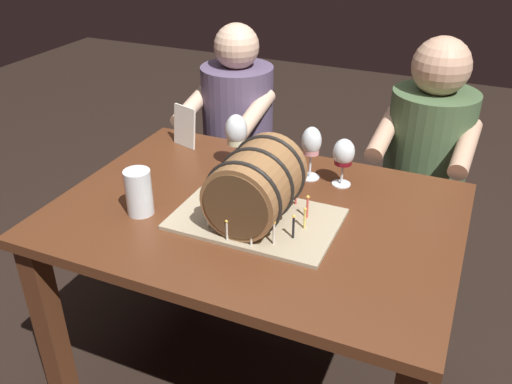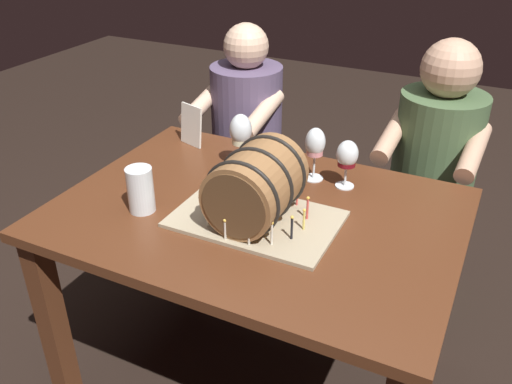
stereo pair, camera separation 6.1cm
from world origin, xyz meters
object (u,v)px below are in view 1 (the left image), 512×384
at_px(person_seated_left, 238,155).
at_px(wine_glass_red, 344,155).
at_px(beer_pint, 139,195).
at_px(barrel_cake, 256,189).
at_px(dining_table, 256,239).
at_px(menu_card, 185,126).
at_px(wine_glass_rose, 311,144).
at_px(wine_glass_white, 236,133).
at_px(person_seated_right, 421,186).

bearing_deg(person_seated_left, wine_glass_red, -38.10).
bearing_deg(beer_pint, barrel_cake, 16.14).
bearing_deg(wine_glass_red, barrel_cake, -118.02).
bearing_deg(dining_table, wine_glass_red, 52.94).
xyz_separation_m(wine_glass_red, menu_card, (-0.65, 0.07, -0.03)).
bearing_deg(person_seated_left, dining_table, -60.78).
height_order(wine_glass_rose, beer_pint, wine_glass_rose).
bearing_deg(barrel_cake, wine_glass_white, 124.48).
xyz_separation_m(dining_table, person_seated_left, (-0.42, 0.75, -0.11)).
relative_size(barrel_cake, wine_glass_rose, 2.60).
distance_m(wine_glass_white, wine_glass_rose, 0.27).
bearing_deg(wine_glass_rose, person_seated_left, 136.45).
xyz_separation_m(dining_table, beer_pint, (-0.32, -0.16, 0.18)).
bearing_deg(person_seated_left, wine_glass_rose, -43.55).
xyz_separation_m(menu_card, person_seated_right, (0.87, 0.42, -0.28)).
bearing_deg(wine_glass_white, wine_glass_rose, 6.31).
bearing_deg(person_seated_right, menu_card, -154.05).
bearing_deg(menu_card, wine_glass_rose, 10.47).
bearing_deg(wine_glass_rose, wine_glass_white, -173.69).
xyz_separation_m(dining_table, wine_glass_rose, (0.09, 0.27, 0.24)).
relative_size(wine_glass_rose, beer_pint, 1.30).
bearing_deg(wine_glass_red, person_seated_left, 141.90).
xyz_separation_m(barrel_cake, person_seated_left, (-0.45, 0.82, -0.34)).
relative_size(barrel_cake, person_seated_right, 0.43).
height_order(menu_card, person_seated_left, person_seated_left).
height_order(wine_glass_rose, person_seated_right, person_seated_right).
bearing_deg(dining_table, wine_glass_white, 126.77).
height_order(beer_pint, person_seated_right, person_seated_right).
height_order(wine_glass_red, person_seated_right, person_seated_right).
bearing_deg(person_seated_right, dining_table, -119.20).
height_order(barrel_cake, wine_glass_red, barrel_cake).
bearing_deg(person_seated_right, person_seated_left, -179.99).
bearing_deg(wine_glass_red, menu_card, 174.12).
bearing_deg(wine_glass_red, beer_pint, -140.63).
height_order(beer_pint, person_seated_left, person_seated_left).
distance_m(wine_glass_rose, menu_card, 0.54).
relative_size(wine_glass_red, wine_glass_white, 0.83).
xyz_separation_m(wine_glass_rose, menu_card, (-0.53, 0.06, -0.05)).
xyz_separation_m(wine_glass_white, beer_pint, (-0.14, -0.40, -0.07)).
bearing_deg(dining_table, barrel_cake, -66.00).
relative_size(barrel_cake, wine_glass_white, 2.44).
height_order(person_seated_left, person_seated_right, person_seated_right).
distance_m(barrel_cake, wine_glass_white, 0.37).
xyz_separation_m(dining_table, person_seated_right, (0.42, 0.75, -0.09)).
xyz_separation_m(dining_table, wine_glass_red, (0.20, 0.27, 0.22)).
height_order(wine_glass_red, wine_glass_rose, wine_glass_rose).
bearing_deg(menu_card, wine_glass_white, -1.88).
relative_size(barrel_cake, menu_card, 3.08).
bearing_deg(menu_card, dining_table, -19.75).
distance_m(beer_pint, menu_card, 0.51).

